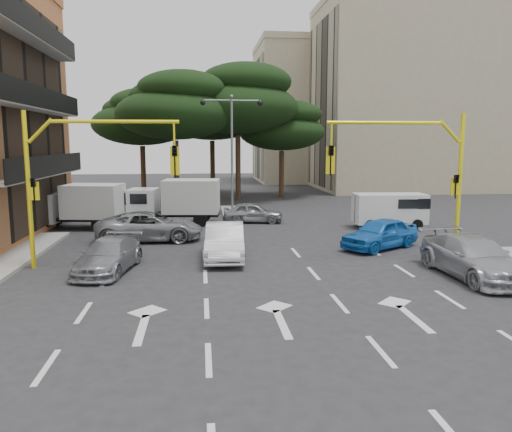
{
  "coord_description": "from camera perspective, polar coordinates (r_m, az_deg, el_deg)",
  "views": [
    {
      "loc": [
        -2.1,
        -17.65,
        4.84
      ],
      "look_at": [
        0.29,
        3.96,
        1.6
      ],
      "focal_mm": 35.0,
      "sensor_mm": 36.0,
      "label": 1
    }
  ],
  "objects": [
    {
      "name": "car_blue_compact",
      "position": [
        23.48,
        13.98,
        -1.94
      ],
      "size": [
        4.34,
        3.56,
        1.39
      ],
      "primitive_type": "imported",
      "rotation": [
        0.0,
        0.0,
        -1.01
      ],
      "color": "blue",
      "rests_on": "ground"
    },
    {
      "name": "car_silver_cross_b",
      "position": [
        30.11,
        -0.34,
        0.4
      ],
      "size": [
        3.76,
        1.94,
        1.22
      ],
      "primitive_type": "imported",
      "rotation": [
        0.0,
        0.0,
        1.43
      ],
      "color": "gray",
      "rests_on": "ground"
    },
    {
      "name": "ground",
      "position": [
        18.42,
        0.46,
        -6.76
      ],
      "size": [
        120.0,
        120.0,
        0.0
      ],
      "primitive_type": "plane",
      "color": "#28282B",
      "rests_on": "ground"
    },
    {
      "name": "pine_back",
      "position": [
        46.7,
        -4.99,
        11.84
      ],
      "size": [
        9.15,
        9.15,
        10.23
      ],
      "color": "#382616",
      "rests_on": "ground"
    },
    {
      "name": "pine_left_far",
      "position": [
        43.92,
        -12.88,
        10.97
      ],
      "size": [
        8.32,
        8.32,
        9.3
      ],
      "color": "#382616",
      "rests_on": "ground"
    },
    {
      "name": "car_silver_parked",
      "position": [
        19.63,
        23.55,
        -4.31
      ],
      "size": [
        2.31,
        5.17,
        1.47
      ],
      "primitive_type": "imported",
      "rotation": [
        0.0,
        0.0,
        0.05
      ],
      "color": "#A7A8AF",
      "rests_on": "ground"
    },
    {
      "name": "signal_mast_left",
      "position": [
        20.22,
        -19.85,
        5.27
      ],
      "size": [
        5.79,
        0.37,
        6.0
      ],
      "color": "yellow",
      "rests_on": "ground"
    },
    {
      "name": "box_truck_b",
      "position": [
        29.91,
        -9.23,
        1.61
      ],
      "size": [
        5.57,
        2.79,
        2.64
      ],
      "primitive_type": null,
      "rotation": [
        0.0,
        0.0,
        1.47
      ],
      "color": "silver",
      "rests_on": "ground"
    },
    {
      "name": "apartment_beige_far",
      "position": [
        63.56,
        7.55,
        11.57
      ],
      "size": [
        16.2,
        12.15,
        16.7
      ],
      "color": "tan",
      "rests_on": "ground"
    },
    {
      "name": "street_lamp_center",
      "position": [
        33.72,
        -2.78,
        9.46
      ],
      "size": [
        4.16,
        0.36,
        7.77
      ],
      "color": "slate",
      "rests_on": "median_strip"
    },
    {
      "name": "pine_right",
      "position": [
        44.21,
        3.05,
        10.25
      ],
      "size": [
        7.49,
        7.49,
        8.37
      ],
      "color": "#382616",
      "rests_on": "ground"
    },
    {
      "name": "van_white",
      "position": [
        29.25,
        15.0,
        0.62
      ],
      "size": [
        4.05,
        2.0,
        1.98
      ],
      "primitive_type": null,
      "rotation": [
        0.0,
        0.0,
        -1.63
      ],
      "color": "silver",
      "rests_on": "ground"
    },
    {
      "name": "car_silver_wagon",
      "position": [
        19.58,
        -16.51,
        -4.35
      ],
      "size": [
        2.41,
        4.45,
        1.22
      ],
      "primitive_type": "imported",
      "rotation": [
        0.0,
        0.0,
        -0.17
      ],
      "color": "gray",
      "rests_on": "ground"
    },
    {
      "name": "signal_mast_right",
      "position": [
        21.59,
        18.15,
        5.52
      ],
      "size": [
        5.79,
        0.37,
        6.0
      ],
      "color": "yellow",
      "rests_on": "ground"
    },
    {
      "name": "median_strip",
      "position": [
        34.05,
        -2.72,
        0.42
      ],
      "size": [
        1.4,
        6.0,
        0.15
      ],
      "primitive_type": "cube",
      "color": "gray",
      "rests_on": "ground"
    },
    {
      "name": "apartment_beige_near",
      "position": [
        54.51,
        18.03,
        12.82
      ],
      "size": [
        20.2,
        12.15,
        18.7
      ],
      "color": "tan",
      "rests_on": "ground"
    },
    {
      "name": "pine_left_near",
      "position": [
        39.74,
        -9.17,
        12.36
      ],
      "size": [
        9.15,
        9.15,
        10.23
      ],
      "color": "#382616",
      "rests_on": "ground"
    },
    {
      "name": "box_truck_a",
      "position": [
        29.68,
        -19.71,
        1.03
      ],
      "size": [
        5.36,
        2.92,
        2.5
      ],
      "primitive_type": null,
      "rotation": [
        0.0,
        0.0,
        1.41
      ],
      "color": "silver",
      "rests_on": "ground"
    },
    {
      "name": "car_silver_cross_a",
      "position": [
        25.12,
        -12.05,
        -1.16
      ],
      "size": [
        5.17,
        2.39,
        1.44
      ],
      "primitive_type": "imported",
      "rotation": [
        0.0,
        0.0,
        1.57
      ],
      "color": "#929499",
      "rests_on": "ground"
    },
    {
      "name": "car_white_hatch",
      "position": [
        20.84,
        -3.6,
        -2.9
      ],
      "size": [
        1.79,
        4.53,
        1.47
      ],
      "primitive_type": "imported",
      "rotation": [
        0.0,
        0.0,
        -0.05
      ],
      "color": "silver",
      "rests_on": "ground"
    },
    {
      "name": "pine_center",
      "position": [
        41.87,
        -2.02,
        13.21
      ],
      "size": [
        9.98,
        9.98,
        11.16
      ],
      "color": "#382616",
      "rests_on": "ground"
    }
  ]
}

